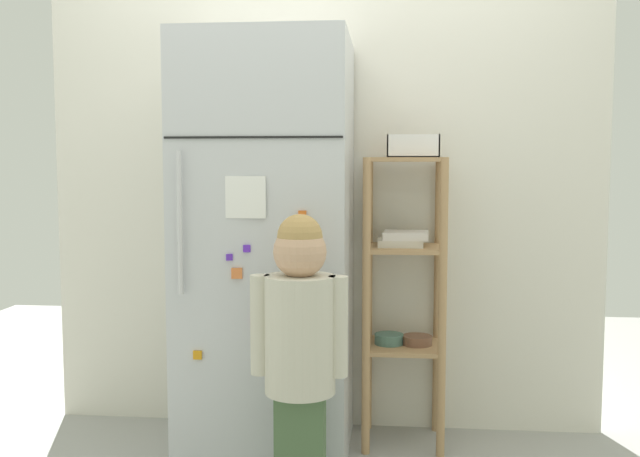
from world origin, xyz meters
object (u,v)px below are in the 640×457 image
(refrigerator, at_px, (268,249))
(fruit_bin, at_px, (414,149))
(pantry_shelf_unit, at_px, (404,278))
(child_standing, at_px, (299,334))

(refrigerator, height_order, fruit_bin, refrigerator)
(refrigerator, relative_size, fruit_bin, 7.89)
(refrigerator, xyz_separation_m, pantry_shelf_unit, (0.58, 0.16, -0.14))
(child_standing, height_order, pantry_shelf_unit, pantry_shelf_unit)
(child_standing, xyz_separation_m, pantry_shelf_unit, (0.38, 0.69, 0.09))
(refrigerator, bearing_deg, fruit_bin, 16.36)
(refrigerator, xyz_separation_m, child_standing, (0.20, -0.53, -0.24))
(child_standing, bearing_deg, pantry_shelf_unit, 61.21)
(pantry_shelf_unit, height_order, fruit_bin, fruit_bin)
(child_standing, relative_size, fruit_bin, 4.78)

